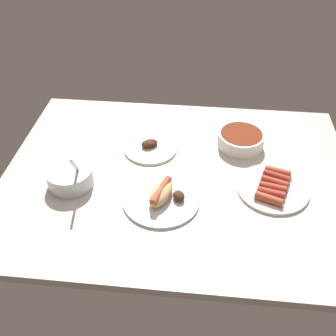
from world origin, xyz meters
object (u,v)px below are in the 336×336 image
object	(u,v)px
bowl_coleslaw	(70,176)
plate_grilled_meat	(150,147)
plate_hotdog_assembled	(162,197)
plate_sausages	(273,187)
bowl_chili	(241,139)

from	to	relation	value
bowl_coleslaw	plate_grilled_meat	xyz separation A→B (cm)	(23.67, 21.61, -2.60)
plate_hotdog_assembled	plate_sausages	xyz separation A→B (cm)	(35.71, 8.59, -0.50)
bowl_coleslaw	bowl_chili	world-z (taller)	bowl_coleslaw
bowl_coleslaw	plate_hotdog_assembled	size ratio (longest dim) A/B	0.64
bowl_coleslaw	bowl_chili	distance (cm)	63.07
plate_sausages	plate_grilled_meat	xyz separation A→B (cm)	(-43.10, 17.70, -0.29)
bowl_coleslaw	plate_sausages	size ratio (longest dim) A/B	0.67
plate_hotdog_assembled	plate_grilled_meat	xyz separation A→B (cm)	(-7.39, 26.29, -0.78)
plate_hotdog_assembled	bowl_chili	xyz separation A→B (cm)	(25.93, 31.70, 1.36)
bowl_coleslaw	plate_sausages	distance (cm)	66.92
plate_hotdog_assembled	bowl_chili	world-z (taller)	same
bowl_coleslaw	plate_sausages	world-z (taller)	bowl_coleslaw
plate_sausages	bowl_chili	size ratio (longest dim) A/B	1.38
plate_hotdog_assembled	plate_grilled_meat	world-z (taller)	plate_hotdog_assembled
plate_grilled_meat	bowl_chili	bearing A→B (deg)	9.22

